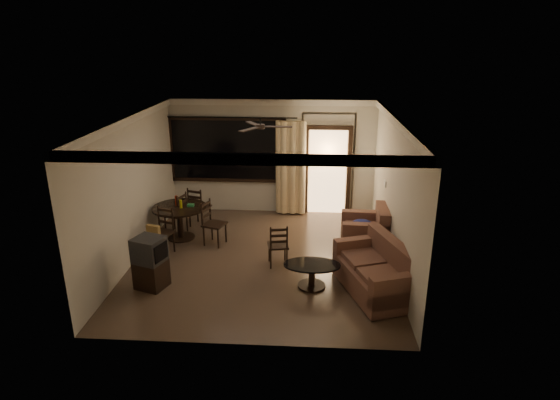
# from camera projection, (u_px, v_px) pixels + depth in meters

# --- Properties ---
(ground) EXTENTS (5.50, 5.50, 0.00)m
(ground) POSITION_uv_depth(u_px,v_px,m) (262.00, 259.00, 9.31)
(ground) COLOR #7F6651
(ground) RESTS_ON ground
(room_shell) EXTENTS (5.50, 6.70, 5.50)m
(room_shell) POSITION_uv_depth(u_px,v_px,m) (296.00, 149.00, 10.34)
(room_shell) COLOR beige
(room_shell) RESTS_ON ground
(dining_table) EXTENTS (1.17, 1.17, 0.95)m
(dining_table) POSITION_uv_depth(u_px,v_px,m) (180.00, 213.00, 10.10)
(dining_table) COLOR black
(dining_table) RESTS_ON ground
(dining_chair_west) EXTENTS (0.53, 0.53, 0.95)m
(dining_chair_west) POSITION_uv_depth(u_px,v_px,m) (177.00, 221.00, 10.45)
(dining_chair_west) COLOR black
(dining_chair_west) RESTS_ON ground
(dining_chair_east) EXTENTS (0.53, 0.53, 0.95)m
(dining_chair_east) POSITION_uv_depth(u_px,v_px,m) (214.00, 232.00, 9.90)
(dining_chair_east) COLOR black
(dining_chair_east) RESTS_ON ground
(dining_chair_south) EXTENTS (0.53, 0.57, 0.95)m
(dining_chair_south) POSITION_uv_depth(u_px,v_px,m) (161.00, 240.00, 9.43)
(dining_chair_south) COLOR black
(dining_chair_south) RESTS_ON ground
(dining_chair_north) EXTENTS (0.53, 0.53, 0.95)m
(dining_chair_north) POSITION_uv_depth(u_px,v_px,m) (200.00, 214.00, 10.88)
(dining_chair_north) COLOR black
(dining_chair_north) RESTS_ON ground
(tv_cabinet) EXTENTS (0.60, 0.58, 0.94)m
(tv_cabinet) POSITION_uv_depth(u_px,v_px,m) (150.00, 263.00, 8.12)
(tv_cabinet) COLOR black
(tv_cabinet) RESTS_ON ground
(sofa) EXTENTS (1.38, 1.87, 0.89)m
(sofa) POSITION_uv_depth(u_px,v_px,m) (378.00, 273.00, 8.00)
(sofa) COLOR #4F2C25
(sofa) RESTS_ON ground
(armchair) EXTENTS (0.96, 0.96, 0.92)m
(armchair) POSITION_uv_depth(u_px,v_px,m) (367.00, 233.00, 9.58)
(armchair) COLOR #4F2C25
(armchair) RESTS_ON ground
(coffee_table) EXTENTS (1.00, 0.60, 0.44)m
(coffee_table) POSITION_uv_depth(u_px,v_px,m) (312.00, 272.00, 8.19)
(coffee_table) COLOR black
(coffee_table) RESTS_ON ground
(side_chair) EXTENTS (0.44, 0.44, 0.86)m
(side_chair) POSITION_uv_depth(u_px,v_px,m) (278.00, 253.00, 8.98)
(side_chair) COLOR black
(side_chair) RESTS_ON ground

